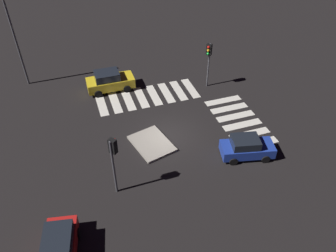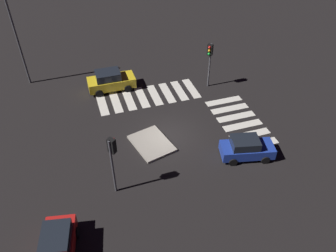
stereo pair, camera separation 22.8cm
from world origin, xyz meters
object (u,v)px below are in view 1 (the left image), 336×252
(traffic_island, at_px, (152,144))
(traffic_light_west, at_px, (113,153))
(traffic_light_east, at_px, (209,55))
(street_lamp, at_px, (10,21))
(car_yellow, at_px, (110,81))
(car_blue, at_px, (247,147))
(car_red, at_px, (59,249))

(traffic_island, height_order, traffic_light_west, traffic_light_west)
(traffic_light_east, height_order, street_lamp, street_lamp)
(car_yellow, height_order, street_lamp, street_lamp)
(traffic_island, bearing_deg, car_yellow, 9.91)
(car_blue, bearing_deg, traffic_island, 164.41)
(traffic_light_east, bearing_deg, car_blue, 39.10)
(traffic_light_west, distance_m, street_lamp, 16.07)
(car_red, distance_m, traffic_light_west, 5.70)
(car_blue, xyz_separation_m, street_lamp, (14.79, 14.29, 5.15))
(car_red, relative_size, car_yellow, 0.95)
(street_lamp, bearing_deg, traffic_light_west, -160.90)
(car_blue, distance_m, traffic_light_east, 9.47)
(traffic_light_west, distance_m, traffic_light_east, 13.72)
(car_blue, distance_m, car_yellow, 13.54)
(car_blue, distance_m, traffic_light_west, 9.42)
(street_lamp, bearing_deg, car_red, -175.69)
(car_blue, relative_size, car_yellow, 0.93)
(car_red, xyz_separation_m, street_lamp, (18.51, 1.40, 5.12))
(traffic_light_east, bearing_deg, street_lamp, -65.05)
(car_yellow, distance_m, traffic_light_west, 11.91)
(traffic_island, bearing_deg, traffic_light_east, -49.45)
(traffic_island, relative_size, traffic_light_west, 0.88)
(car_yellow, bearing_deg, traffic_island, -79.99)
(car_blue, bearing_deg, street_lamp, 146.93)
(car_red, bearing_deg, car_blue, 116.96)
(traffic_island, xyz_separation_m, car_red, (-6.92, 6.99, 0.72))
(car_yellow, xyz_separation_m, traffic_light_east, (-2.27, -8.33, 2.27))
(car_red, distance_m, traffic_light_east, 19.05)
(traffic_island, xyz_separation_m, traffic_light_west, (-3.38, 3.20, 3.10))
(car_red, bearing_deg, traffic_island, 145.60)
(car_yellow, distance_m, street_lamp, 9.25)
(traffic_island, height_order, car_red, car_red)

